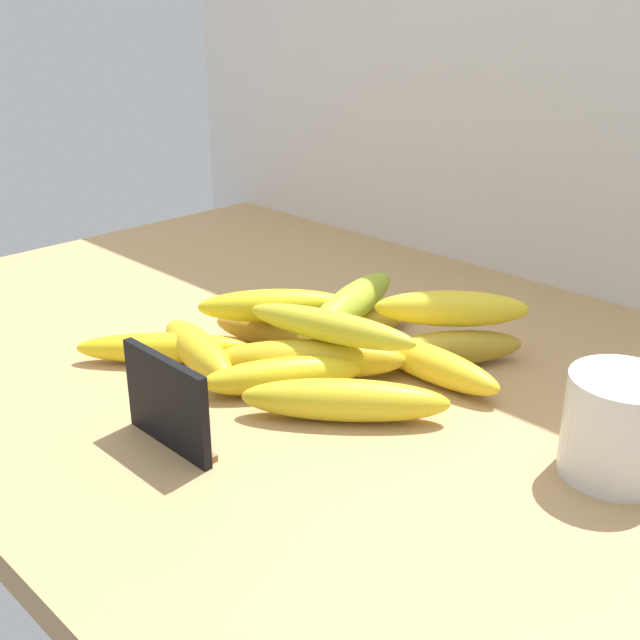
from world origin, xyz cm
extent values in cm
cube|color=tan|center=(0.00, 0.00, 1.50)|extent=(110.00, 76.00, 3.00)
cube|color=silver|center=(0.00, 39.00, 35.00)|extent=(130.00, 2.00, 70.00)
cube|color=black|center=(6.15, -21.19, 7.20)|extent=(11.00, 0.80, 8.40)
cube|color=olive|center=(6.15, -20.39, 3.30)|extent=(9.90, 1.20, 0.60)
cylinder|color=silver|center=(35.04, 2.00, 7.33)|extent=(8.74, 8.74, 8.65)
ellipsoid|color=gold|center=(-0.98, -0.99, 4.72)|extent=(18.62, 8.42, 3.44)
ellipsoid|color=gold|center=(5.37, -3.62, 5.04)|extent=(16.93, 16.60, 4.07)
ellipsoid|color=yellow|center=(14.40, 4.66, 4.82)|extent=(16.08, 3.70, 3.65)
ellipsoid|color=gold|center=(2.98, 6.11, 4.70)|extent=(3.70, 18.22, 3.39)
ellipsoid|color=yellow|center=(-8.02, -11.99, 4.64)|extent=(15.35, 15.50, 3.29)
ellipsoid|color=yellow|center=(-4.49, -10.24, 4.99)|extent=(15.65, 7.47, 3.98)
ellipsoid|color=yellow|center=(-0.79, 3.07, 4.70)|extent=(19.69, 7.42, 3.41)
ellipsoid|color=yellow|center=(5.81, -7.59, 4.79)|extent=(11.45, 15.45, 3.58)
ellipsoid|color=yellow|center=(13.72, -7.18, 4.98)|extent=(17.06, 15.46, 3.96)
ellipsoid|color=#B29427|center=(13.58, 8.98, 4.86)|extent=(11.99, 14.86, 3.72)
ellipsoid|color=yellow|center=(12.35, 10.36, 8.62)|extent=(14.45, 13.72, 3.81)
ellipsoid|color=gold|center=(6.79, -2.17, 8.68)|extent=(18.61, 8.28, 3.21)
ellipsoid|color=yellow|center=(-2.10, -1.68, 8.23)|extent=(13.36, 14.64, 3.58)
ellipsoid|color=#A2BC2D|center=(3.28, 4.87, 8.29)|extent=(9.00, 18.67, 3.80)
camera|label=1|loc=(57.15, -53.34, 39.37)|focal=44.29mm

